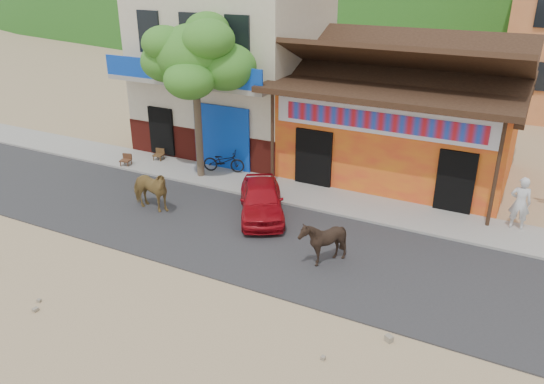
{
  "coord_description": "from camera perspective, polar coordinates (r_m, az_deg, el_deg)",
  "views": [
    {
      "loc": [
        6.58,
        -9.89,
        7.75
      ],
      "look_at": [
        -0.06,
        3.0,
        1.4
      ],
      "focal_mm": 35.0,
      "sensor_mm": 36.0,
      "label": 1
    }
  ],
  "objects": [
    {
      "name": "dance_club",
      "position": [
        21.26,
        13.81,
        6.71
      ],
      "size": [
        8.0,
        6.0,
        3.6
      ],
      "primitive_type": "cube",
      "color": "orange",
      "rests_on": "ground"
    },
    {
      "name": "ground",
      "position": [
        14.18,
        -5.41,
        -9.6
      ],
      "size": [
        120.0,
        120.0,
        0.0
      ],
      "primitive_type": "plane",
      "color": "#9E825B",
      "rests_on": "ground"
    },
    {
      "name": "cafe_chair_left",
      "position": [
        22.51,
        -12.15,
        4.42
      ],
      "size": [
        0.45,
        0.45,
        0.84
      ],
      "primitive_type": null,
      "rotation": [
        0.0,
        0.0,
        0.17
      ],
      "color": "#4D3619",
      "rests_on": "sidewalk"
    },
    {
      "name": "sidewalk",
      "position": [
        18.84,
        4.35,
        -0.51
      ],
      "size": [
        60.0,
        2.0,
        0.12
      ],
      "primitive_type": "cube",
      "color": "gray",
      "rests_on": "ground"
    },
    {
      "name": "cow_tan",
      "position": [
        18.03,
        -13.06,
        0.22
      ],
      "size": [
        1.76,
        0.88,
        1.45
      ],
      "primitive_type": "imported",
      "rotation": [
        0.0,
        0.0,
        1.51
      ],
      "color": "olive",
      "rests_on": "road"
    },
    {
      "name": "scooter",
      "position": [
        20.81,
        -5.21,
        3.31
      ],
      "size": [
        1.73,
        1.04,
        0.86
      ],
      "primitive_type": "imported",
      "rotation": [
        0.0,
        0.0,
        1.88
      ],
      "color": "black",
      "rests_on": "sidewalk"
    },
    {
      "name": "tree",
      "position": [
        19.81,
        -8.1,
        9.91
      ],
      "size": [
        3.0,
        3.0,
        6.0
      ],
      "primitive_type": null,
      "color": "#2D721E",
      "rests_on": "sidewalk"
    },
    {
      "name": "cafe_chair_right",
      "position": [
        22.2,
        -15.52,
        3.81
      ],
      "size": [
        0.47,
        0.47,
        0.84
      ],
      "primitive_type": null,
      "rotation": [
        0.0,
        0.0,
        0.24
      ],
      "color": "#4D2B19",
      "rests_on": "sidewalk"
    },
    {
      "name": "road",
      "position": [
        16.02,
        -0.62,
        -5.21
      ],
      "size": [
        60.0,
        5.0,
        0.04
      ],
      "primitive_type": "cube",
      "color": "#28282B",
      "rests_on": "ground"
    },
    {
      "name": "cow_dark",
      "position": [
        14.58,
        5.48,
        -5.34
      ],
      "size": [
        1.43,
        1.32,
        1.34
      ],
      "primitive_type": "imported",
      "rotation": [
        0.0,
        0.0,
        -1.35
      ],
      "color": "black",
      "rests_on": "road"
    },
    {
      "name": "cafe_building",
      "position": [
        23.65,
        -4.05,
        13.25
      ],
      "size": [
        7.0,
        6.0,
        7.0
      ],
      "primitive_type": "cube",
      "color": "beige",
      "rests_on": "ground"
    },
    {
      "name": "pedestrian",
      "position": [
        17.83,
        25.13,
        -1.07
      ],
      "size": [
        0.65,
        0.46,
        1.7
      ],
      "primitive_type": "imported",
      "rotation": [
        0.0,
        0.0,
        3.23
      ],
      "color": "silver",
      "rests_on": "sidewalk"
    },
    {
      "name": "red_car",
      "position": [
        17.24,
        -1.15,
        -0.77
      ],
      "size": [
        2.92,
        3.64,
        1.16
      ],
      "primitive_type": "imported",
      "rotation": [
        0.0,
        0.0,
        0.53
      ],
      "color": "#A30B15",
      "rests_on": "road"
    }
  ]
}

